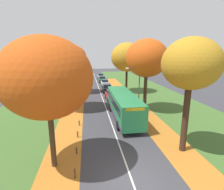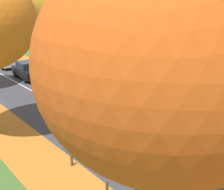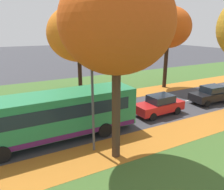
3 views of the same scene
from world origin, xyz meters
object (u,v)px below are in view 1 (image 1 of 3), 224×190
object	(u,v)px
car_black_following	(107,88)
tree_left_near	(66,64)
bollard_second	(75,174)
bollard_fourth	(78,134)
bollard_third	(77,151)
bollard_fifth	(79,123)
tree_left_mid	(73,58)
car_white_third_in_line	(105,83)
tree_right_mid	(127,57)
tree_right_near	(147,58)
tree_left_nearest	(47,78)
tree_right_nearest	(191,65)
bus	(123,105)
streetlamp_right	(137,85)
car_silver_trailing	(101,76)
car_green_fourth_in_line	(102,79)
car_red_lead	(112,95)

from	to	relation	value
car_black_following	tree_left_near	bearing A→B (deg)	-121.81
bollard_second	bollard_fourth	distance (m)	5.56
bollard_third	bollard_fifth	bearing A→B (deg)	90.21
tree_left_mid	car_white_third_in_line	bearing A→B (deg)	44.13
bollard_second	tree_right_mid	bearing A→B (deg)	70.08
bollard_fifth	car_black_following	bearing A→B (deg)	73.18
tree_left_near	tree_right_near	bearing A→B (deg)	-9.85
tree_left_nearest	tree_right_mid	bearing A→B (deg)	65.64
tree_right_nearest	bollard_fourth	bearing A→B (deg)	158.00
car_white_third_in_line	bollard_second	bearing A→B (deg)	-99.30
tree_left_near	bus	size ratio (longest dim) A/B	0.85
tree_right_near	streetlamp_right	size ratio (longest dim) A/B	1.59
tree_left_nearest	car_black_following	size ratio (longest dim) A/B	2.06
streetlamp_right	car_white_third_in_line	bearing A→B (deg)	96.02
bollard_second	car_silver_trailing	world-z (taller)	car_silver_trailing
tree_left_mid	bollard_fourth	distance (m)	20.25
bollard_fifth	car_silver_trailing	xyz separation A→B (m)	(5.16, 35.40, 0.53)
streetlamp_right	car_green_fourth_in_line	world-z (taller)	streetlamp_right
car_green_fourth_in_line	car_silver_trailing	xyz separation A→B (m)	(0.12, 6.79, 0.00)
bollard_second	car_silver_trailing	size ratio (longest dim) A/B	0.16
bus	car_red_lead	world-z (taller)	bus
tree_right_near	car_silver_trailing	size ratio (longest dim) A/B	2.26
tree_right_nearest	tree_left_nearest	bearing A→B (deg)	-176.47
tree_right_near	bollard_fourth	xyz separation A→B (m)	(-8.73, -6.74, -6.73)
car_black_following	car_white_third_in_line	bearing A→B (deg)	88.27
bollard_second	tree_right_nearest	bearing A→B (deg)	14.04
tree_right_nearest	tree_right_near	size ratio (longest dim) A/B	0.93
tree_left_near	tree_right_nearest	size ratio (longest dim) A/B	1.00
bollard_third	car_green_fourth_in_line	world-z (taller)	car_green_fourth_in_line
bollard_third	tree_right_mid	bearing A→B (deg)	67.64
bollard_fourth	car_green_fourth_in_line	distance (m)	31.80
tree_left_nearest	car_black_following	distance (m)	24.73
bollard_fourth	bollard_fifth	bearing A→B (deg)	89.35
tree_left_near	tree_right_mid	xyz separation A→B (m)	(10.47, 10.07, 0.59)
bollard_fourth	bollard_fifth	xyz separation A→B (m)	(0.03, 2.78, -0.02)
bollard_second	streetlamp_right	world-z (taller)	streetlamp_right
bollard_third	car_red_lead	distance (m)	16.43
car_black_following	tree_left_mid	bearing A→B (deg)	-179.02
bus	car_red_lead	xyz separation A→B (m)	(-0.23, 8.57, -0.89)
bollard_fifth	streetlamp_right	size ratio (longest dim) A/B	0.09
tree_right_near	car_green_fourth_in_line	world-z (taller)	tree_right_near
tree_right_nearest	bollard_second	size ratio (longest dim) A/B	13.48
tree_left_nearest	bus	bearing A→B (deg)	51.51
tree_left_near	car_green_fourth_in_line	distance (m)	24.44
bollard_fourth	bollard_third	bearing A→B (deg)	-88.92
car_black_following	bollard_fifth	bearing A→B (deg)	-106.82
tree_right_near	car_red_lead	bearing A→B (deg)	121.15
bollard_fifth	car_black_following	size ratio (longest dim) A/B	0.13
car_white_third_in_line	car_silver_trailing	distance (m)	12.60
tree_left_nearest	car_white_third_in_line	bearing A→B (deg)	77.44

